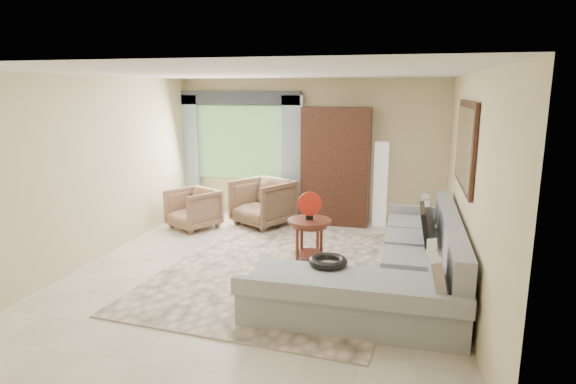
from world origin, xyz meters
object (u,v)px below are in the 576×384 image
(coffee_table, at_px, (309,240))
(armchair_right, at_px, (263,203))
(armchair_left, at_px, (193,209))
(potted_plant, at_px, (189,204))
(sectional_sofa, at_px, (401,270))
(floor_lamp, at_px, (381,184))
(tv_screen, at_px, (425,226))
(armoire, at_px, (336,166))

(coffee_table, xyz_separation_m, armchair_right, (-1.18, 1.63, 0.09))
(armchair_left, distance_m, armchair_right, 1.24)
(potted_plant, bearing_deg, sectional_sofa, -32.79)
(floor_lamp, bearing_deg, potted_plant, -173.82)
(armchair_left, relative_size, floor_lamp, 0.51)
(sectional_sofa, distance_m, potted_plant, 4.75)
(sectional_sofa, distance_m, coffee_table, 1.49)
(tv_screen, bearing_deg, armchair_right, 144.67)
(armoire, bearing_deg, sectional_sofa, -66.94)
(sectional_sofa, xyz_separation_m, tv_screen, (0.27, 0.46, 0.44))
(armchair_right, bearing_deg, coffee_table, -24.42)
(sectional_sofa, height_order, coffee_table, sectional_sofa)
(tv_screen, height_order, armoire, armoire)
(coffee_table, distance_m, armchair_left, 2.60)
(armchair_right, distance_m, floor_lamp, 2.13)
(tv_screen, xyz_separation_m, coffee_table, (-1.55, 0.30, -0.40))
(tv_screen, relative_size, coffee_table, 1.20)
(sectional_sofa, height_order, floor_lamp, floor_lamp)
(coffee_table, relative_size, potted_plant, 1.22)
(armoire, bearing_deg, tv_screen, -58.40)
(coffee_table, bearing_deg, armchair_right, 125.93)
(armchair_left, relative_size, armoire, 0.37)
(tv_screen, height_order, coffee_table, tv_screen)
(armchair_left, bearing_deg, potted_plant, 150.13)
(armchair_left, distance_m, floor_lamp, 3.36)
(sectional_sofa, xyz_separation_m, armoire, (-1.23, 2.90, 0.77))
(armoire, bearing_deg, armchair_left, -157.59)
(sectional_sofa, relative_size, armchair_left, 4.51)
(sectional_sofa, relative_size, potted_plant, 6.83)
(armchair_right, relative_size, armoire, 0.44)
(floor_lamp, bearing_deg, tv_screen, -74.34)
(armchair_left, bearing_deg, floor_lamp, 47.56)
(armchair_left, distance_m, armoire, 2.66)
(coffee_table, height_order, floor_lamp, floor_lamp)
(coffee_table, distance_m, armoire, 2.26)
(sectional_sofa, distance_m, armchair_right, 3.44)
(tv_screen, bearing_deg, potted_plant, 153.62)
(potted_plant, distance_m, floor_lamp, 3.61)
(sectional_sofa, relative_size, tv_screen, 4.68)
(sectional_sofa, xyz_separation_m, floor_lamp, (-0.43, 2.96, 0.47))
(potted_plant, xyz_separation_m, armoire, (2.76, 0.33, 0.80))
(floor_lamp, bearing_deg, armchair_right, -164.50)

